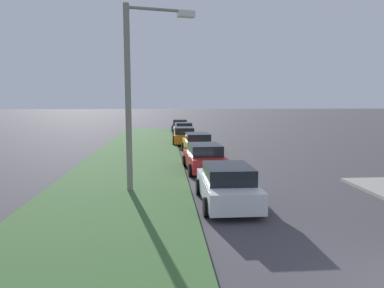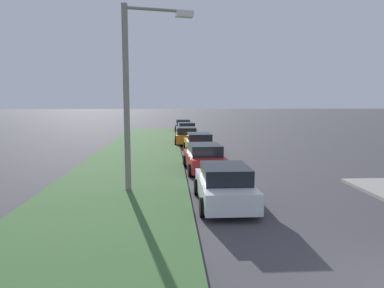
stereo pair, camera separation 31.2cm
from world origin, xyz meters
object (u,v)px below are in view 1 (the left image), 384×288
object	(u,v)px
parked_car_orange	(184,136)
streetlight	(137,85)
parked_car_red	(204,158)
parked_car_silver	(183,130)
parked_car_black	(180,126)
parked_car_white	(227,185)
parked_car_yellow	(197,144)

from	to	relation	value
parked_car_orange	streetlight	bearing A→B (deg)	171.52
parked_car_red	parked_car_silver	xyz separation A→B (m)	(18.13, 0.18, 0.00)
parked_car_red	parked_car_silver	world-z (taller)	same
parked_car_silver	parked_car_black	xyz separation A→B (m)	(5.78, 0.10, 0.00)
parked_car_white	parked_car_orange	distance (m)	17.95
parked_car_white	parked_car_orange	size ratio (longest dim) A/B	0.99
parked_car_white	parked_car_black	xyz separation A→B (m)	(30.05, 0.43, 0.00)
parked_car_red	streetlight	world-z (taller)	streetlight
parked_car_white	parked_car_yellow	world-z (taller)	same
parked_car_yellow	parked_car_white	bearing A→B (deg)	178.06
parked_car_silver	streetlight	distance (m)	22.80
parked_car_white	parked_car_black	bearing A→B (deg)	0.81
parked_car_yellow	parked_car_black	distance (m)	17.72
parked_car_red	parked_car_orange	bearing A→B (deg)	-1.32
parked_car_black	streetlight	size ratio (longest dim) A/B	0.58
parked_car_silver	parked_car_red	bearing A→B (deg)	177.30
parked_car_white	parked_car_silver	world-z (taller)	same
parked_car_white	parked_car_red	bearing A→B (deg)	1.41
parked_car_silver	parked_car_black	size ratio (longest dim) A/B	1.01
parked_car_white	parked_car_yellow	xyz separation A→B (m)	(12.34, -0.05, 0.00)
parked_car_white	streetlight	distance (m)	5.34
parked_car_white	parked_car_red	distance (m)	6.14
parked_car_red	streetlight	bearing A→B (deg)	139.18
parked_car_black	streetlight	bearing A→B (deg)	175.61
streetlight	parked_car_red	bearing A→B (deg)	-37.45
parked_car_orange	streetlight	size ratio (longest dim) A/B	0.58
parked_car_black	streetlight	xyz separation A→B (m)	(-28.08, 2.91, 3.67)
parked_car_white	parked_car_silver	bearing A→B (deg)	0.77
parked_car_yellow	parked_car_orange	distance (m)	5.63
parked_car_white	parked_car_red	world-z (taller)	same
parked_car_yellow	parked_car_silver	world-z (taller)	same
parked_car_red	parked_car_orange	world-z (taller)	same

